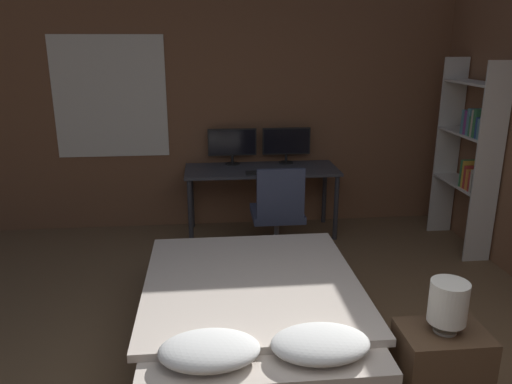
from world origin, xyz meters
The scene contains 11 objects.
wall_back centered at (-0.02, 3.94, 1.35)m, with size 12.00×0.08×2.70m.
bed centered at (-0.32, 1.37, 0.24)m, with size 1.48×1.91×0.55m.
nightstand centered at (0.70, 0.72, 0.25)m, with size 0.49×0.35×0.49m.
bedside_lamp centered at (0.70, 0.72, 0.68)m, with size 0.21×0.21×0.31m.
desk centered at (-0.02, 3.55, 0.66)m, with size 1.64×0.64×0.74m.
monitor_left centered at (-0.33, 3.77, 0.98)m, with size 0.53×0.16×0.40m.
monitor_right centered at (0.28, 3.77, 0.98)m, with size 0.53×0.16×0.40m.
keyboard centered at (-0.02, 3.34, 0.75)m, with size 0.37×0.13×0.02m.
computer_mouse centered at (0.25, 3.34, 0.76)m, with size 0.07×0.05×0.04m.
office_chair centered at (0.05, 2.84, 0.40)m, with size 0.52×0.52×0.96m.
bookshelf centered at (1.98, 2.93, 1.06)m, with size 0.26×0.83×1.90m.
Camera 1 is at (-0.61, -1.63, 2.08)m, focal length 35.00 mm.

